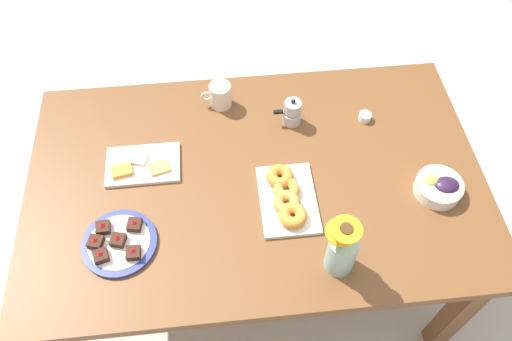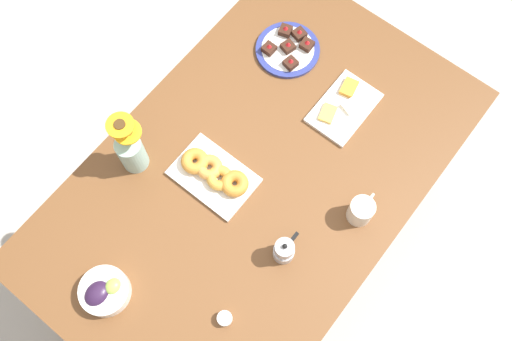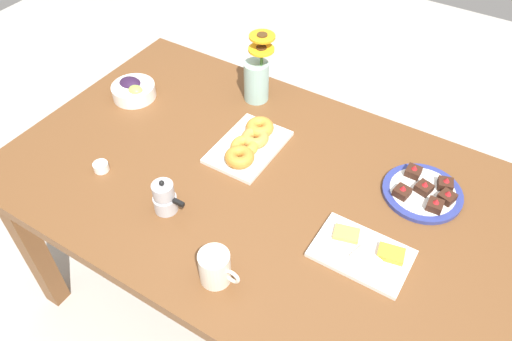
# 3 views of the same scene
# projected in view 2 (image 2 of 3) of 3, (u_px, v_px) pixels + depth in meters

# --- Properties ---
(ground_plane) EXTENTS (6.00, 6.00, 0.00)m
(ground_plane) POSITION_uv_depth(u_px,v_px,m) (256.00, 229.00, 2.65)
(ground_plane) COLOR #B7B2A8
(dining_table) EXTENTS (1.60, 1.00, 0.74)m
(dining_table) POSITION_uv_depth(u_px,v_px,m) (256.00, 183.00, 2.04)
(dining_table) COLOR brown
(dining_table) RESTS_ON ground_plane
(coffee_mug) EXTENTS (0.12, 0.08, 0.10)m
(coffee_mug) POSITION_uv_depth(u_px,v_px,m) (361.00, 211.00, 1.86)
(coffee_mug) COLOR silver
(coffee_mug) RESTS_ON dining_table
(grape_bowl) EXTENTS (0.16, 0.16, 0.07)m
(grape_bowl) POSITION_uv_depth(u_px,v_px,m) (104.00, 291.00, 1.79)
(grape_bowl) COLOR white
(grape_bowl) RESTS_ON dining_table
(cheese_platter) EXTENTS (0.26, 0.17, 0.03)m
(cheese_platter) POSITION_uv_depth(u_px,v_px,m) (344.00, 106.00, 2.04)
(cheese_platter) COLOR white
(cheese_platter) RESTS_ON dining_table
(croissant_platter) EXTENTS (0.19, 0.28, 0.05)m
(croissant_platter) POSITION_uv_depth(u_px,v_px,m) (214.00, 174.00, 1.94)
(croissant_platter) COLOR white
(croissant_platter) RESTS_ON dining_table
(jam_cup_honey) EXTENTS (0.05, 0.05, 0.03)m
(jam_cup_honey) POSITION_uv_depth(u_px,v_px,m) (225.00, 318.00, 1.78)
(jam_cup_honey) COLOR white
(jam_cup_honey) RESTS_ON dining_table
(dessert_plate) EXTENTS (0.24, 0.24, 0.05)m
(dessert_plate) POSITION_uv_depth(u_px,v_px,m) (288.00, 49.00, 2.12)
(dessert_plate) COLOR navy
(dessert_plate) RESTS_ON dining_table
(flower_vase) EXTENTS (0.11, 0.10, 0.26)m
(flower_vase) POSITION_uv_depth(u_px,v_px,m) (131.00, 151.00, 1.89)
(flower_vase) COLOR #99C1B7
(flower_vase) RESTS_ON dining_table
(moka_pot) EXTENTS (0.11, 0.07, 0.12)m
(moka_pot) POSITION_uv_depth(u_px,v_px,m) (284.00, 250.00, 1.82)
(moka_pot) COLOR #B7B7BC
(moka_pot) RESTS_ON dining_table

